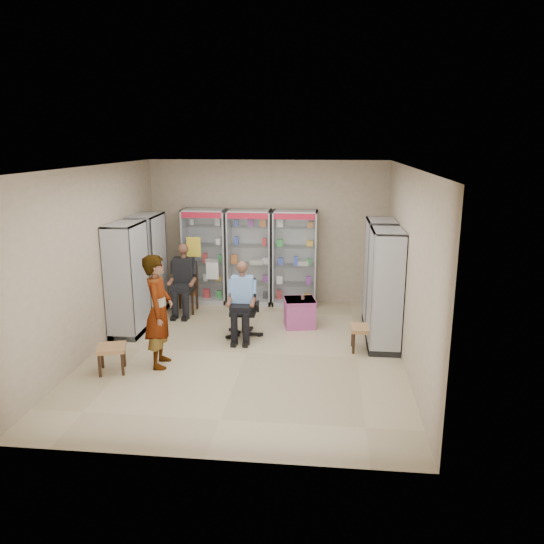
# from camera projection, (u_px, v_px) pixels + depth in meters

# --- Properties ---
(floor) EXTENTS (6.00, 6.00, 0.00)m
(floor) POSITION_uv_depth(u_px,v_px,m) (247.00, 353.00, 8.69)
(floor) COLOR tan
(floor) RESTS_ON ground
(room_shell) EXTENTS (5.02, 6.02, 3.01)m
(room_shell) POSITION_uv_depth(u_px,v_px,m) (245.00, 235.00, 8.21)
(room_shell) COLOR tan
(room_shell) RESTS_ON ground
(cabinet_back_left) EXTENTS (0.90, 0.50, 2.00)m
(cabinet_back_left) POSITION_uv_depth(u_px,v_px,m) (205.00, 256.00, 11.22)
(cabinet_back_left) COLOR silver
(cabinet_back_left) RESTS_ON floor
(cabinet_back_mid) EXTENTS (0.90, 0.50, 2.00)m
(cabinet_back_mid) POSITION_uv_depth(u_px,v_px,m) (250.00, 257.00, 11.12)
(cabinet_back_mid) COLOR silver
(cabinet_back_mid) RESTS_ON floor
(cabinet_back_right) EXTENTS (0.90, 0.50, 2.00)m
(cabinet_back_right) POSITION_uv_depth(u_px,v_px,m) (295.00, 258.00, 11.02)
(cabinet_back_right) COLOR silver
(cabinet_back_right) RESTS_ON floor
(cabinet_right_far) EXTENTS (0.90, 0.50, 2.00)m
(cabinet_right_far) POSITION_uv_depth(u_px,v_px,m) (379.00, 274.00, 9.76)
(cabinet_right_far) COLOR silver
(cabinet_right_far) RESTS_ON floor
(cabinet_right_near) EXTENTS (0.90, 0.50, 2.00)m
(cabinet_right_near) POSITION_uv_depth(u_px,v_px,m) (385.00, 290.00, 8.70)
(cabinet_right_near) COLOR silver
(cabinet_right_near) RESTS_ON floor
(cabinet_left_far) EXTENTS (0.90, 0.50, 2.00)m
(cabinet_left_far) POSITION_uv_depth(u_px,v_px,m) (148.00, 265.00, 10.42)
(cabinet_left_far) COLOR #A0A2A7
(cabinet_left_far) RESTS_ON floor
(cabinet_left_near) EXTENTS (0.90, 0.50, 2.00)m
(cabinet_left_near) POSITION_uv_depth(u_px,v_px,m) (127.00, 279.00, 9.36)
(cabinet_left_near) COLOR silver
(cabinet_left_near) RESTS_ON floor
(wooden_chair) EXTENTS (0.42, 0.42, 0.94)m
(wooden_chair) POSITION_uv_depth(u_px,v_px,m) (186.00, 289.00, 10.67)
(wooden_chair) COLOR #2F2112
(wooden_chair) RESTS_ON floor
(seated_customer) EXTENTS (0.44, 0.60, 1.34)m
(seated_customer) POSITION_uv_depth(u_px,v_px,m) (185.00, 280.00, 10.57)
(seated_customer) COLOR black
(seated_customer) RESTS_ON floor
(office_chair) EXTENTS (0.57, 0.57, 1.02)m
(office_chair) POSITION_uv_depth(u_px,v_px,m) (243.00, 309.00, 9.32)
(office_chair) COLOR black
(office_chair) RESTS_ON floor
(seated_shopkeeper) EXTENTS (0.44, 0.60, 1.29)m
(seated_shopkeeper) POSITION_uv_depth(u_px,v_px,m) (243.00, 302.00, 9.24)
(seated_shopkeeper) COLOR #679ECC
(seated_shopkeeper) RESTS_ON floor
(pink_trunk) EXTENTS (0.63, 0.62, 0.52)m
(pink_trunk) POSITION_uv_depth(u_px,v_px,m) (300.00, 313.00, 9.89)
(pink_trunk) COLOR #BD4B9C
(pink_trunk) RESTS_ON floor
(tea_glass) EXTENTS (0.07, 0.07, 0.10)m
(tea_glass) POSITION_uv_depth(u_px,v_px,m) (303.00, 297.00, 9.82)
(tea_glass) COLOR #561607
(tea_glass) RESTS_ON pink_trunk
(woven_stool_a) EXTENTS (0.42, 0.42, 0.41)m
(woven_stool_a) POSITION_uv_depth(u_px,v_px,m) (363.00, 338.00, 8.76)
(woven_stool_a) COLOR #A78046
(woven_stool_a) RESTS_ON floor
(woven_stool_b) EXTENTS (0.51, 0.51, 0.41)m
(woven_stool_b) POSITION_uv_depth(u_px,v_px,m) (112.00, 359.00, 7.95)
(woven_stool_b) COLOR #B0944A
(woven_stool_b) RESTS_ON floor
(standing_man) EXTENTS (0.49, 0.68, 1.75)m
(standing_man) POSITION_uv_depth(u_px,v_px,m) (159.00, 311.00, 8.02)
(standing_man) COLOR gray
(standing_man) RESTS_ON floor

